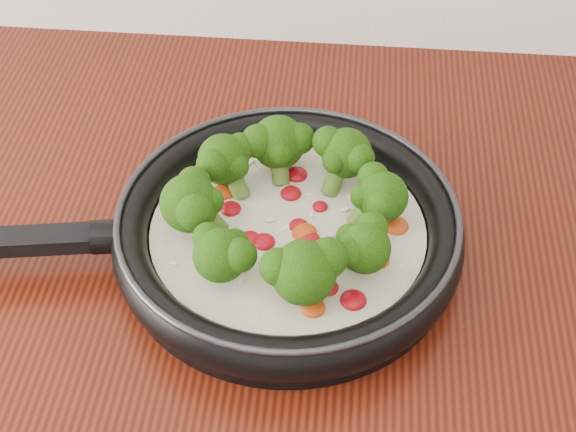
{
  "coord_description": "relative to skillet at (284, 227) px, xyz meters",
  "views": [
    {
      "loc": [
        0.16,
        0.57,
        1.49
      ],
      "look_at": [
        0.11,
        1.12,
        0.95
      ],
      "focal_mm": 52.27,
      "sensor_mm": 36.0,
      "label": 1
    }
  ],
  "objects": [
    {
      "name": "skillet",
      "position": [
        0.0,
        0.0,
        0.0
      ],
      "size": [
        0.54,
        0.38,
        0.1
      ],
      "color": "black",
      "rests_on": "counter"
    }
  ]
}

